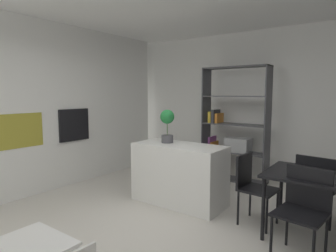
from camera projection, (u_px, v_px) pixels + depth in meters
ground_plane at (161, 230)px, 3.51m from camera, size 8.52×8.52×0.00m
back_partition at (250, 105)px, 5.67m from camera, size 6.20×0.06×2.84m
tall_cabinet_run_left at (34, 107)px, 4.94m from camera, size 0.64×5.26×2.84m
cabinet_niche_splashback at (3, 133)px, 4.25m from camera, size 0.01×1.23×0.53m
built_in_oven at (74, 125)px, 5.21m from camera, size 0.06×0.61×0.57m
kitchen_island at (179, 174)px, 4.34m from camera, size 1.37×0.62×0.89m
potted_plant_on_island at (167, 123)px, 4.43m from camera, size 0.22×0.22×0.51m
open_bookshelf at (232, 132)px, 5.49m from camera, size 1.24×0.36×2.14m
child_table at (34, 252)px, 2.29m from camera, size 0.62×0.46×0.48m
dining_table at (312, 181)px, 3.24m from camera, size 0.95×0.84×0.75m
dining_chair_far at (317, 182)px, 3.63m from camera, size 0.51×0.47×0.88m
dining_chair_near at (304, 204)px, 2.89m from camera, size 0.51×0.51×0.90m
dining_chair_island_side at (252, 182)px, 3.67m from camera, size 0.45×0.44×0.88m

